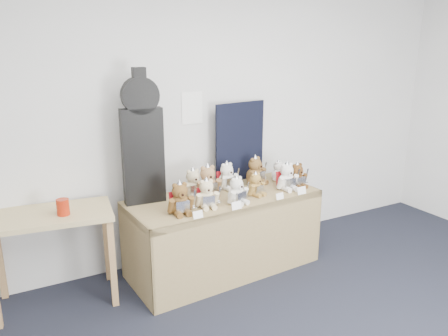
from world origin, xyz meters
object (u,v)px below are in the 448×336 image
display_table (228,214)px  teddy_back_centre_right (227,177)px  teddy_front_far_left (180,200)px  teddy_back_right (256,172)px  teddy_front_end (297,176)px  teddy_front_far_right (287,178)px  teddy_front_left (207,195)px  teddy_back_end (279,172)px  teddy_front_centre (237,191)px  teddy_back_centre_left (208,182)px  teddy_front_right (256,185)px  red_cup (63,207)px  teddy_back_left (193,184)px  guitar_case (142,139)px  side_table (51,228)px

display_table → teddy_back_centre_right: teddy_back_centre_right is taller
teddy_front_far_left → teddy_back_right: size_ratio=0.97×
teddy_front_end → teddy_back_centre_right: teddy_back_centre_right is taller
teddy_front_far_right → teddy_back_right: teddy_back_right is taller
teddy_front_left → teddy_back_end: size_ratio=1.20×
teddy_front_centre → teddy_front_end: teddy_front_centre is taller
teddy_back_centre_left → teddy_front_far_left: bearing=-139.9°
teddy_front_left → teddy_front_right: bearing=14.8°
teddy_front_left → teddy_front_right: size_ratio=1.17×
teddy_front_far_left → teddy_front_centre: 0.52m
display_table → red_cup: size_ratio=13.97×
teddy_front_right → teddy_back_centre_left: teddy_back_centre_left is taller
teddy_back_centre_left → teddy_back_end: size_ratio=1.39×
teddy_front_centre → teddy_back_end: size_ratio=1.17×
teddy_front_left → teddy_back_left: 0.30m
display_table → teddy_back_centre_right: 0.38m
guitar_case → red_cup: 0.83m
red_cup → teddy_front_left: teddy_front_left is taller
teddy_front_left → teddy_front_right: 0.53m
guitar_case → teddy_front_far_right: (1.29, -0.30, -0.45)m
red_cup → teddy_back_centre_left: size_ratio=0.40×
red_cup → teddy_back_end: (2.08, 0.08, -0.03)m
display_table → side_table: side_table is taller
side_table → teddy_front_left: size_ratio=3.58×
side_table → teddy_back_end: teddy_back_end is taller
teddy_front_right → teddy_front_end: teddy_front_end is taller
display_table → side_table: size_ratio=1.79×
teddy_front_end → teddy_back_right: teddy_back_right is taller
guitar_case → teddy_back_right: (1.12, -0.01, -0.44)m
teddy_back_centre_right → teddy_front_far_left: bearing=-158.2°
red_cup → teddy_front_end: (2.11, -0.17, -0.01)m
teddy_back_centre_right → teddy_back_end: bearing=-11.2°
teddy_back_centre_right → guitar_case: bearing=170.2°
teddy_front_left → teddy_front_centre: bearing=-0.5°
side_table → teddy_front_far_left: (0.95, -0.36, 0.19)m
teddy_front_left → teddy_front_centre: size_ratio=1.02×
side_table → teddy_front_far_right: (2.08, -0.27, 0.19)m
teddy_front_far_right → teddy_back_left: teddy_front_far_right is taller
teddy_back_end → teddy_back_centre_right: bearing=155.1°
teddy_back_left → teddy_back_end: teddy_back_left is taller
teddy_front_left → teddy_back_right: teddy_back_right is taller
guitar_case → teddy_front_end: (1.42, -0.29, -0.46)m
teddy_front_far_left → teddy_front_left: 0.25m
teddy_front_end → teddy_back_centre_right: (-0.61, 0.28, 0.01)m
teddy_back_left → teddy_front_centre: bearing=-53.5°
display_table → teddy_back_right: (0.44, 0.24, 0.28)m
red_cup → guitar_case: bearing=9.6°
red_cup → teddy_front_far_right: teddy_front_far_right is taller
guitar_case → teddy_front_far_left: guitar_case is taller
teddy_front_right → teddy_back_centre_right: size_ratio=0.83×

